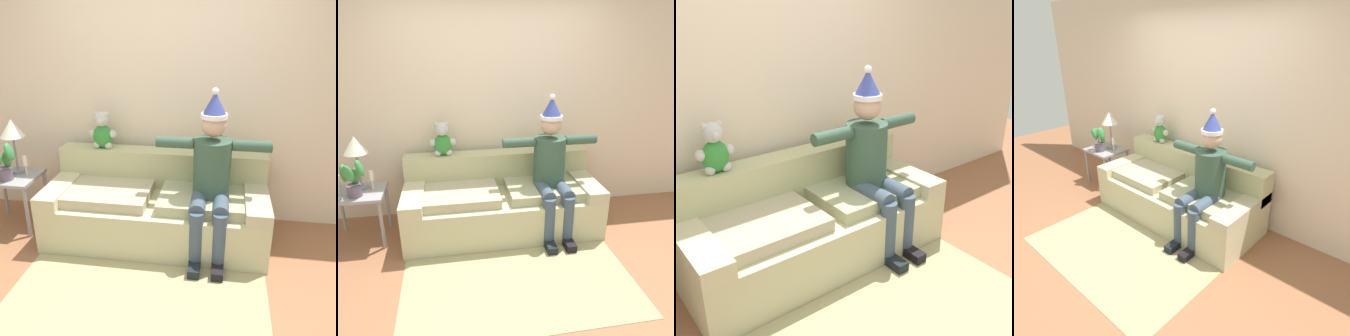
% 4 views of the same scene
% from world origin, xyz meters
% --- Properties ---
extents(ground_plane, '(10.00, 10.00, 0.00)m').
position_xyz_m(ground_plane, '(0.00, 0.00, 0.00)').
color(ground_plane, '#955F3F').
extents(back_wall, '(7.00, 0.10, 2.70)m').
position_xyz_m(back_wall, '(0.00, 1.55, 1.35)').
color(back_wall, beige).
rests_on(back_wall, ground_plane).
extents(couch, '(2.10, 0.90, 0.81)m').
position_xyz_m(couch, '(0.00, 1.02, 0.32)').
color(couch, '#C0BB90').
rests_on(couch, ground_plane).
extents(person_seated, '(1.02, 0.77, 1.51)m').
position_xyz_m(person_seated, '(0.52, 0.86, 0.76)').
color(person_seated, '#345040').
rests_on(person_seated, ground_plane).
extents(teddy_bear, '(0.29, 0.17, 0.38)m').
position_xyz_m(teddy_bear, '(-0.61, 1.30, 0.98)').
color(teddy_bear, '#328836').
rests_on(teddy_bear, couch).
extents(side_table, '(0.55, 0.48, 0.56)m').
position_xyz_m(side_table, '(-1.51, 0.99, 0.48)').
color(side_table, gray).
rests_on(side_table, ground_plane).
extents(table_lamp, '(0.24, 0.24, 0.56)m').
position_xyz_m(table_lamp, '(-1.48, 1.09, 1.01)').
color(table_lamp, gray).
rests_on(table_lamp, side_table).
extents(potted_plant, '(0.24, 0.22, 0.40)m').
position_xyz_m(potted_plant, '(-1.49, 0.88, 0.75)').
color(potted_plant, '#5D5062').
rests_on(potted_plant, side_table).
extents(candle_tall, '(0.04, 0.04, 0.20)m').
position_xyz_m(candle_tall, '(-1.66, 0.97, 0.69)').
color(candle_tall, beige).
rests_on(candle_tall, side_table).
extents(candle_short, '(0.04, 0.04, 0.20)m').
position_xyz_m(candle_short, '(-1.35, 1.03, 0.69)').
color(candle_short, beige).
rests_on(candle_short, side_table).
extents(area_rug, '(2.05, 1.09, 0.01)m').
position_xyz_m(area_rug, '(0.00, -0.03, 0.00)').
color(area_rug, tan).
rests_on(area_rug, ground_plane).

